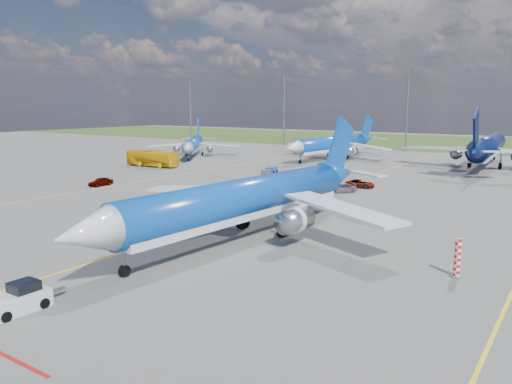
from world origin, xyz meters
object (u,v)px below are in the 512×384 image
Objects in this scene: warning_post at (458,258)px; bg_jet_nnw at (332,159)px; pushback_tug at (18,300)px; service_car_a at (101,182)px; bg_jet_nw at (193,156)px; apron_bus at (152,158)px; main_airliner at (245,238)px; service_car_b at (360,184)px; bg_jet_n at (486,167)px; service_car_c at (342,188)px; baggage_tug_c at (270,171)px.

bg_jet_nnw is (-44.13, 71.16, -1.50)m from warning_post.
pushback_tug is 1.31× the size of service_car_a.
pushback_tug is at bearing -69.65° from bg_jet_nnw.
bg_jet_nw is at bearing 114.02° from service_car_a.
bg_jet_nnw is 43.08m from apron_bus.
main_airliner is at bearing -129.29° from apron_bus.
bg_jet_nw is at bearing 124.72° from pushback_tug.
bg_jet_nnw is at bearing 28.33° from service_car_b.
warning_post is 19.94m from main_airliner.
pushback_tug is 75.49m from apron_bus.
apron_bus is at bearing 30.66° from bg_jet_n.
bg_jet_n is at bearing -59.40° from apron_bus.
warning_post is 0.06× the size of bg_jet_n.
apron_bus is at bearing 118.42° from service_car_a.
service_car_b is (-0.43, 57.39, -0.11)m from pushback_tug.
pushback_tug reaches higher than service_car_b.
bg_jet_n is at bearing 119.58° from service_car_c.
warning_post is 0.07× the size of main_airliner.
main_airliner reaches higher than warning_post.
baggage_tug_c is at bearing -165.76° from service_car_c.
pushback_tug is at bearing -44.44° from service_car_c.
pushback_tug is 50.50m from service_car_a.
bg_jet_n is 70.89m from apron_bus.
bg_jet_nw is 6.31× the size of pushback_tug.
pushback_tug is at bearing -134.24° from warning_post.
bg_jet_nw is 36.54m from baggage_tug_c.
bg_jet_nnw reaches higher than apron_bus.
warning_post is at bearing 4.19° from main_airliner.
apron_bus is at bearing -143.96° from service_car_c.
bg_jet_n is (33.73, 4.47, 0.00)m from bg_jet_nnw.
bg_jet_nnw is 0.91× the size of main_airliner.
pushback_tug is 1.19× the size of service_car_b.
service_car_b is (-11.74, -40.54, 0.63)m from bg_jet_n.
service_car_c reaches higher than service_car_b.
warning_post is at bearing -51.33° from bg_jet_nnw.
bg_jet_nnw reaches higher than baggage_tug_c.
warning_post is 0.73× the size of service_car_a.
bg_jet_n is at bearing 83.81° from pushback_tug.
apron_bus is (-58.93, -39.36, 1.71)m from bg_jet_n.
service_car_a is 0.92× the size of service_car_c.
bg_jet_n reaches higher than service_car_c.
service_car_c is at bearing -56.00° from bg_jet_nnw.
bg_jet_nnw is at bearing -38.99° from apron_bus.
main_airliner is 35.02m from service_car_b.
bg_jet_nnw is 75.03m from main_airliner.
bg_jet_nw is 68.02m from bg_jet_n.
bg_jet_n is 10.48× the size of service_car_c.
main_airliner reaches higher than service_car_a.
service_car_a is at bearing 167.03° from warning_post.
warning_post is 0.09× the size of bg_jet_nw.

